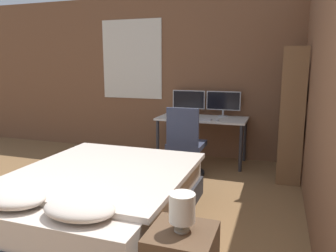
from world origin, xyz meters
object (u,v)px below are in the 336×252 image
computer_mouse (217,120)px  office_chair (185,148)px  bed (100,197)px  bedside_lamp (182,208)px  bookshelf (292,108)px  keyboard (199,119)px  monitor_right (223,102)px  monitor_left (189,101)px  desk (202,123)px

computer_mouse → office_chair: bearing=-126.9°
bed → bedside_lamp: bedside_lamp is taller
bed → bookshelf: size_ratio=1.18×
keyboard → office_chair: (-0.07, -0.47, -0.34)m
computer_mouse → bookshelf: bookshelf is taller
monitor_right → keyboard: (-0.29, -0.46, -0.23)m
monitor_left → office_chair: bearing=-77.0°
bed → bookshelf: bearing=47.7°
desk → office_chair: bearing=-95.9°
office_chair → bookshelf: (1.38, 0.34, 0.58)m
desk → keyboard: keyboard is taller
office_chair → bookshelf: bookshelf is taller
bookshelf → monitor_right: bearing=149.4°
desk → office_chair: office_chair is taller
desk → keyboard: (-0.00, -0.23, 0.10)m
bed → keyboard: bearing=77.0°
bed → monitor_left: bearing=85.6°
bed → bookshelf: bookshelf is taller
desk → bookshelf: bookshelf is taller
monitor_left → monitor_right: (0.58, 0.00, 0.00)m
office_chair → keyboard: bearing=81.3°
desk → monitor_left: bearing=140.9°
office_chair → bed: bearing=-104.2°
bedside_lamp → bookshelf: 2.87m
keyboard → computer_mouse: computer_mouse is taller
monitor_right → computer_mouse: bearing=-90.9°
keyboard → bookshelf: bearing=-6.0°
office_chair → bedside_lamp: bearing=-74.7°
office_chair → monitor_right: bearing=68.9°
office_chair → monitor_left: bearing=103.0°
monitor_left → monitor_right: bearing=0.0°
keyboard → bed: bearing=-103.0°
bedside_lamp → keyboard: bedside_lamp is taller
bed → monitor_right: (0.78, 2.57, 0.70)m
monitor_left → monitor_right: size_ratio=1.00×
bed → desk: size_ratio=1.50×
office_chair → bookshelf: bearing=13.7°
bed → bookshelf: (1.79, 1.97, 0.71)m
bed → office_chair: (0.41, 1.63, 0.14)m
monitor_left → office_chair: (0.22, -0.94, -0.56)m
bed → keyboard: 2.21m
desk → office_chair: size_ratio=1.41×
monitor_left → computer_mouse: bearing=-39.2°
bedside_lamp → desk: size_ratio=0.18×
keyboard → bookshelf: 1.33m
bookshelf → bed: bearing=-132.3°
desk → monitor_left: 0.49m
bed → monitor_left: size_ratio=3.83×
computer_mouse → office_chair: office_chair is taller
monitor_left → bed: bearing=-94.4°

